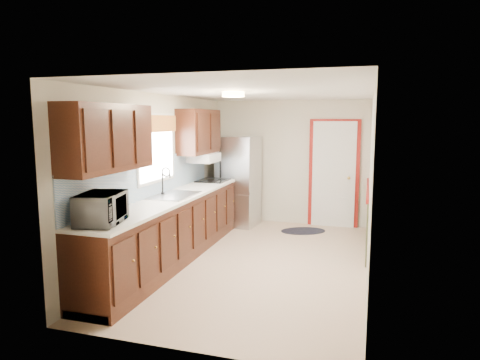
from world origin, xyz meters
The scene contains 8 objects.
room_shell centered at (0.00, 0.00, 1.20)m, with size 3.20×5.20×2.52m.
kitchen_run centered at (-1.24, -0.29, 0.81)m, with size 0.63×4.00×2.20m.
back_wall_trim centered at (0.99, 2.21, 0.89)m, with size 1.12×2.30×2.08m.
ceiling_fixture centered at (-0.30, -0.20, 2.36)m, with size 0.30×0.30×0.06m, color #FFD88C.
microwave centered at (-1.20, -1.95, 1.14)m, with size 0.59×0.33×0.40m, color white.
refrigerator centered at (-0.92, 2.05, 0.86)m, with size 0.77×0.75×1.71m.
rug centered at (0.37, 1.90, 0.01)m, with size 0.82×0.53×0.01m, color black.
cooktop centered at (-1.19, 1.40, 0.95)m, with size 0.50×0.60×0.02m, color black.
Camera 1 is at (1.46, -5.74, 2.02)m, focal length 32.00 mm.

